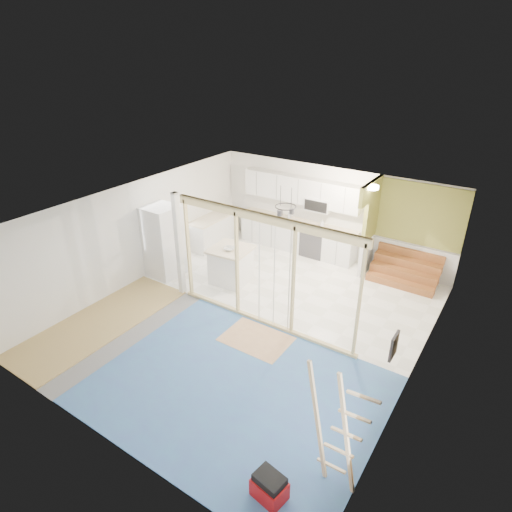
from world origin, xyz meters
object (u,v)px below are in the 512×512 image
Objects in this scene: toolbox at (269,487)px; ladder at (335,430)px; fridge at (163,242)px; island at (231,265)px.

toolbox is 1.20m from ladder.
fridge is 6.89m from toolbox.
toolbox is (3.97, -4.50, -0.27)m from island.
fridge is 6.98m from ladder.
toolbox is 0.26× the size of ladder.
fridge reaches higher than toolbox.
fridge is 1.88m from island.
fridge is at bearing -163.90° from island.
toolbox is at bearing -53.45° from island.
ladder is at bearing -44.60° from island.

